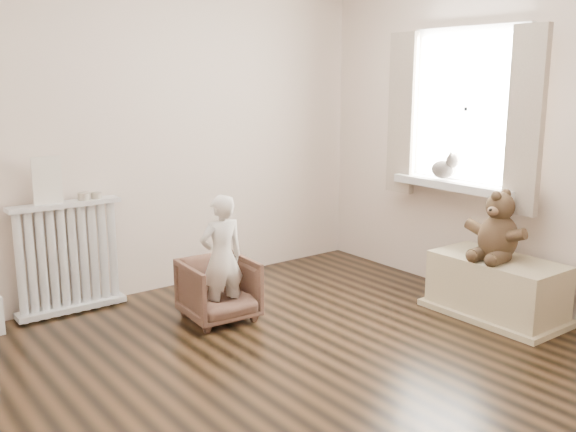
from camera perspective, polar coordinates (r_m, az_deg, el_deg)
floor at (r=4.02m, az=2.22°, el=-12.60°), size 3.60×3.60×0.01m
back_wall at (r=5.18m, az=-10.50°, el=7.76°), size 3.60×0.02×2.60m
right_wall at (r=5.01m, az=18.62°, el=7.17°), size 0.02×3.60×2.60m
window at (r=5.14m, az=15.70°, el=9.15°), size 0.03×0.90×1.10m
window_sill at (r=5.13m, az=14.71°, el=2.67°), size 0.22×1.10×0.06m
curtain_left at (r=4.73m, az=20.37°, el=7.87°), size 0.06×0.26×1.30m
curtain_right at (r=5.43m, az=10.12°, el=8.92°), size 0.06×0.26×1.30m
radiator at (r=4.89m, az=-18.91°, el=-3.83°), size 0.78×0.15×0.83m
paper_doll at (r=4.73m, az=-20.63°, el=2.99°), size 0.20×0.02×0.33m
tin_a at (r=4.83m, az=-17.69°, el=1.68°), size 0.09×0.09×0.05m
tin_b at (r=4.86m, az=-16.65°, el=1.77°), size 0.08×0.08×0.04m
armchair at (r=4.58m, az=-6.17°, el=-6.53°), size 0.51×0.52×0.44m
child at (r=4.46m, az=-5.91°, el=-3.73°), size 0.34×0.24×0.89m
toy_bench at (r=4.87m, az=18.04°, el=-6.18°), size 0.48×0.91×0.43m
teddy_bear at (r=4.73m, az=18.24°, el=-0.82°), size 0.42×0.34×0.49m
plush_cat at (r=5.18m, az=13.66°, el=4.27°), size 0.23×0.29×0.22m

